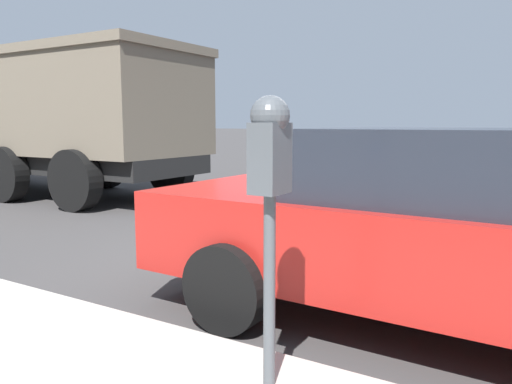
% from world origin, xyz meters
% --- Properties ---
extents(ground_plane, '(220.00, 220.00, 0.00)m').
position_xyz_m(ground_plane, '(0.00, 0.00, 0.00)').
color(ground_plane, '#3D3A3A').
extents(parking_meter, '(0.21, 0.19, 1.45)m').
position_xyz_m(parking_meter, '(-2.54, -0.86, 1.25)').
color(parking_meter, '#4C5156').
rests_on(parking_meter, sidewalk).
extents(car_red, '(2.27, 4.72, 1.43)m').
position_xyz_m(car_red, '(-0.90, -1.64, 0.77)').
color(car_red, '#B21E19').
rests_on(car_red, ground_plane).
extents(dump_truck, '(2.76, 7.81, 2.87)m').
position_xyz_m(dump_truck, '(2.15, 7.42, 1.65)').
color(dump_truck, black).
rests_on(dump_truck, ground_plane).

